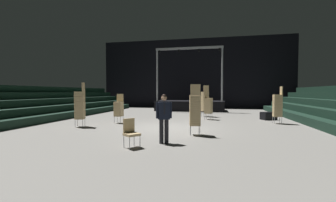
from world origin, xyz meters
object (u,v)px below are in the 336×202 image
chair_stack_mid_centre (278,105)px  equipment_road_case (268,116)px  chair_stack_front_right (205,101)px  chair_stack_rear_left (80,105)px  man_with_tie (164,116)px  chair_stack_mid_left (119,108)px  chair_stack_mid_right (195,110)px  chair_stack_front_left (208,105)px  loose_chair_near_man (131,131)px  stage_riser (190,105)px

chair_stack_mid_centre → equipment_road_case: 1.99m
chair_stack_front_right → chair_stack_rear_left: size_ratio=1.00×
man_with_tie → chair_stack_mid_left: man_with_tie is taller
chair_stack_mid_centre → chair_stack_mid_left: bearing=99.6°
chair_stack_mid_right → chair_stack_mid_centre: (4.36, 4.40, 0.00)m
chair_stack_mid_left → chair_stack_mid_right: (4.68, -2.74, 0.21)m
chair_stack_front_right → chair_stack_mid_right: bearing=-120.9°
chair_stack_mid_left → chair_stack_rear_left: bearing=52.7°
chair_stack_front_left → loose_chair_near_man: (-2.28, -8.10, -0.41)m
chair_stack_mid_left → chair_stack_front_right: bearing=-134.5°
stage_riser → loose_chair_near_man: stage_riser is taller
loose_chair_near_man → chair_stack_mid_centre: bearing=177.9°
chair_stack_mid_right → loose_chair_near_man: bearing=-135.7°
chair_stack_front_left → chair_stack_rear_left: 7.90m
man_with_tie → chair_stack_rear_left: size_ratio=0.75×
chair_stack_front_left → chair_stack_mid_right: 5.55m
chair_stack_front_left → chair_stack_mid_centre: (3.95, -1.14, 0.13)m
man_with_tie → chair_stack_mid_left: size_ratio=1.02×
equipment_road_case → chair_stack_rear_left: bearing=-153.4°
chair_stack_front_left → chair_stack_mid_centre: bearing=91.8°
chair_stack_mid_centre → loose_chair_near_man: chair_stack_mid_centre is taller
man_with_tie → chair_stack_front_right: 9.18m
chair_stack_rear_left → chair_stack_front_left: bearing=-71.3°
chair_stack_front_right → loose_chair_near_man: chair_stack_front_right is taller
chair_stack_front_left → loose_chair_near_man: 8.43m
stage_riser → man_with_tie: size_ratio=3.78×
man_with_tie → equipment_road_case: (5.22, 8.00, -0.73)m
stage_riser → chair_stack_front_right: size_ratio=2.85×
stage_riser → chair_stack_front_right: bearing=-72.5°
stage_riser → chair_stack_front_right: 5.60m
chair_stack_front_left → chair_stack_mid_centre: size_ratio=0.88×
chair_stack_front_left → man_with_tie: bearing=7.5°
chair_stack_front_right → loose_chair_near_man: 10.11m
chair_stack_mid_left → equipment_road_case: 9.64m
stage_riser → equipment_road_case: 8.70m
chair_stack_front_right → equipment_road_case: 4.42m
chair_stack_mid_right → loose_chair_near_man: 3.22m
stage_riser → man_with_tie: bearing=-87.5°
chair_stack_front_left → chair_stack_mid_right: (-0.41, -5.53, 0.13)m
stage_riser → chair_stack_rear_left: stage_riser is taller
chair_stack_mid_right → chair_stack_front_right: bearing=79.5°
man_with_tie → chair_stack_mid_right: size_ratio=0.81×
chair_stack_mid_right → man_with_tie: bearing=-127.2°
chair_stack_front_left → chair_stack_front_right: 1.83m
chair_stack_rear_left → stage_riser: bearing=-37.4°
chair_stack_rear_left → equipment_road_case: size_ratio=2.56×
man_with_tie → chair_stack_mid_right: bearing=-140.0°
man_with_tie → equipment_road_case: man_with_tie is taller
chair_stack_mid_right → chair_stack_front_left: bearing=76.1°
chair_stack_mid_left → chair_stack_front_left: bearing=-149.6°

